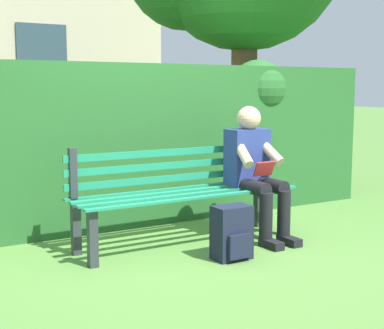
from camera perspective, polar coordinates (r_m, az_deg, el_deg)
name	(u,v)px	position (r m, az deg, el deg)	size (l,w,h in m)	color
ground	(186,244)	(4.98, -0.59, -8.07)	(60.00, 60.00, 0.00)	#517F38
park_bench	(181,191)	(4.94, -1.08, -2.68)	(2.03, 0.54, 0.88)	#2D3338
person_seated	(255,168)	(5.13, 6.41, -0.36)	(0.44, 0.73, 1.20)	navy
hedge_backdrop	(99,142)	(5.64, -9.47, 2.27)	(6.38, 0.79, 1.68)	#265B28
backpack	(232,233)	(4.52, 4.07, -6.95)	(0.30, 0.27, 0.43)	#191E33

